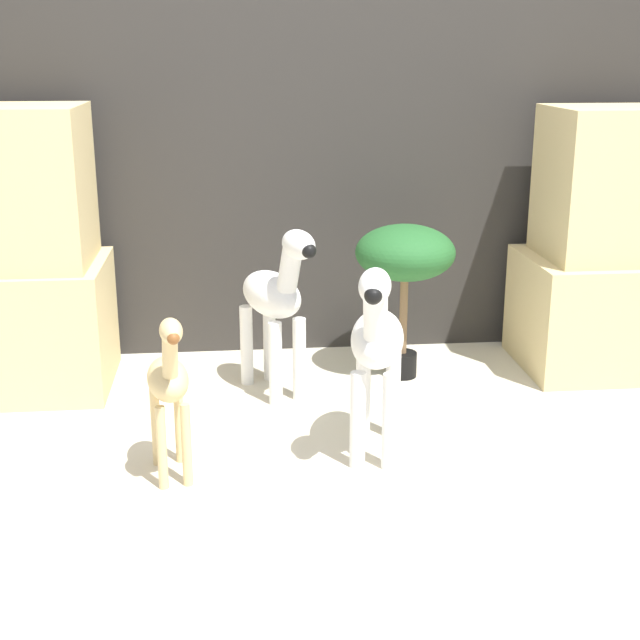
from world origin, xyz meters
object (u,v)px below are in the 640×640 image
object	(u,v)px
zebra_right	(377,345)
potted_palm_front	(405,258)
giraffe_figurine	(169,383)
zebra_left	(276,299)

from	to	relation	value
zebra_right	potted_palm_front	xyz separation A→B (m)	(0.24, 0.74, 0.12)
giraffe_figurine	potted_palm_front	xyz separation A→B (m)	(0.91, 0.84, 0.18)
zebra_left	potted_palm_front	distance (m)	0.57
zebra_right	giraffe_figurine	xyz separation A→B (m)	(-0.67, -0.10, -0.07)
zebra_right	zebra_left	size ratio (longest dim) A/B	1.00
zebra_right	potted_palm_front	world-z (taller)	zebra_right
zebra_right	zebra_left	bearing A→B (deg)	116.67
zebra_right	giraffe_figurine	bearing A→B (deg)	-171.75
zebra_left	giraffe_figurine	bearing A→B (deg)	-118.33
zebra_left	giraffe_figurine	distance (m)	0.79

